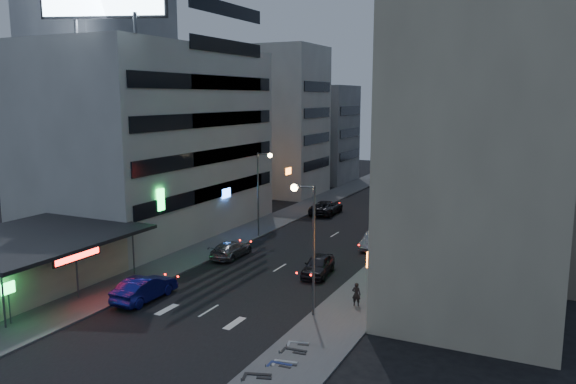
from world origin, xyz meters
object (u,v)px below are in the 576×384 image
Objects in this scene: parked_car_right_mid at (374,241)px; scooter_silver_a at (298,352)px; road_car_silver at (231,249)px; scooter_blue at (293,354)px; road_car_blue at (145,288)px; scooter_black_b at (308,340)px; scooter_black_a at (272,362)px; parked_car_right_far at (418,212)px; person at (356,294)px; parked_car_right_near at (318,265)px; scooter_silver_b at (310,333)px; parked_car_left at (326,207)px.

scooter_silver_a is at bearing -83.89° from parked_car_right_mid.
road_car_silver reaches higher than scooter_blue.
road_car_blue reaches higher than road_car_silver.
road_car_blue is at bearing -119.02° from parked_car_right_mid.
scooter_black_a is at bearing 165.48° from scooter_black_b.
scooter_black_b reaches higher than scooter_silver_a.
parked_car_right_far is at bearing -0.72° from scooter_black_b.
person is at bearing -22.25° from scooter_black_a.
scooter_black_a reaches higher than scooter_black_b.
person reaches higher than scooter_black_b.
parked_car_right_near reaches higher than scooter_silver_b.
parked_car_right_mid is (1.53, 9.10, -0.05)m from parked_car_right_near.
parked_car_right_far is at bearing -107.29° from road_car_blue.
person is 0.79× the size of scooter_black_b.
scooter_black_b is at bearing -91.31° from parked_car_right_far.
road_car_silver is (-0.63, -19.80, -0.09)m from parked_car_left.
scooter_black_a is 1.42m from scooter_blue.
parked_car_right_mid reaches higher than scooter_blue.
person is at bearing 152.81° from road_car_silver.
scooter_black_a is at bearing 156.23° from road_car_blue.
scooter_blue is at bearing -84.27° from parked_car_right_mid.
road_car_silver is 14.60m from person.
scooter_blue reaches higher than scooter_silver_b.
parked_car_right_mid is 2.22× the size of scooter_black_b.
scooter_silver_a is 2.38m from scooter_silver_b.
parked_car_right_near is 14.78m from scooter_blue.
parked_car_right_far is 38.62m from scooter_black_a.
scooter_black_b reaches higher than scooter_silver_b.
parked_car_right_near is at bearing -100.59° from parked_car_right_far.
parked_car_right_mid is 12.71m from road_car_silver.
scooter_silver_b is (12.53, -1.48, -0.17)m from road_car_blue.
parked_car_right_near is 2.63× the size of scooter_silver_b.
scooter_black_a is at bearing -85.78° from parked_car_right_mid.
road_car_blue is at bearing -137.36° from parked_car_right_near.
road_car_silver is 19.82m from scooter_silver_a.
scooter_silver_a reaches higher than scooter_silver_b.
scooter_silver_b is (12.04, -32.36, -0.14)m from parked_car_left.
person reaches higher than parked_car_right_far.
parked_car_right_near reaches higher than parked_car_right_mid.
road_car_blue reaches higher than parked_car_right_mid.
parked_car_left reaches higher than scooter_black_a.
scooter_silver_a is (2.48, -36.89, -0.02)m from parked_car_right_far.
scooter_blue is (2.38, -37.24, -0.03)m from parked_car_right_far.
parked_car_right_far is at bearing -169.79° from parked_car_left.
scooter_silver_b is at bearing 14.74° from scooter_black_b.
parked_car_left is at bearing 102.91° from parked_car_right_near.
parked_car_right_near is at bearing -101.25° from parked_car_right_mid.
scooter_blue is at bearing 152.22° from scooter_silver_a.
parked_car_right_mid is 2.14× the size of scooter_black_a.
parked_car_right_far is (0.65, 14.09, -0.02)m from parked_car_right_mid.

